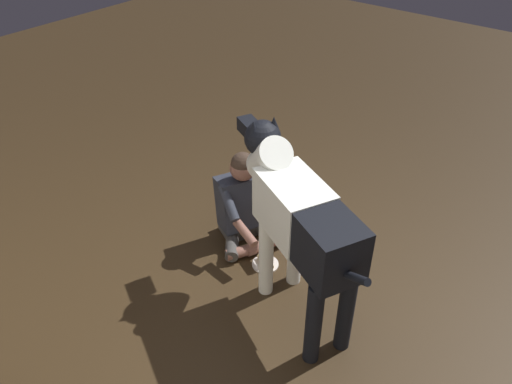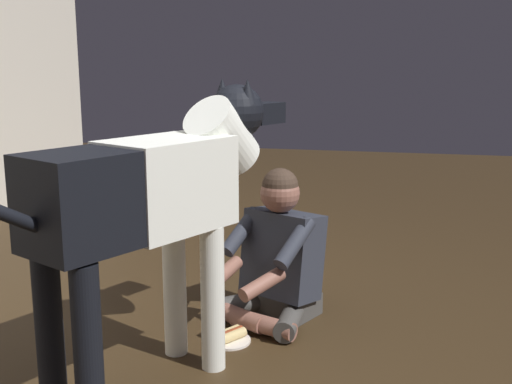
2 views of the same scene
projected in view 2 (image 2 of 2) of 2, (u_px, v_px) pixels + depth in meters
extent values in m
plane|color=#362715|center=(223.00, 368.00, 2.86)|extent=(14.30, 14.30, 0.00)
cube|color=#44423E|center=(285.00, 302.00, 3.48)|extent=(0.37, 0.41, 0.12)
cylinder|color=#44423E|center=(291.00, 317.00, 3.26)|extent=(0.40, 0.12, 0.11)
cylinder|color=#8D5B4C|center=(263.00, 324.00, 3.19)|extent=(0.22, 0.37, 0.09)
cylinder|color=#44423E|center=(245.00, 303.00, 3.45)|extent=(0.34, 0.38, 0.11)
cylinder|color=#8D5B4C|center=(237.00, 316.00, 3.30)|extent=(0.26, 0.36, 0.09)
cube|color=#2C303B|center=(283.00, 254.00, 3.40)|extent=(0.42, 0.48, 0.48)
cylinder|color=#2C303B|center=(295.00, 243.00, 3.17)|extent=(0.30, 0.20, 0.24)
cylinder|color=#8D5B4C|center=(262.00, 284.00, 3.08)|extent=(0.26, 0.21, 0.12)
cylinder|color=#2C303B|center=(241.00, 231.00, 3.38)|extent=(0.30, 0.20, 0.24)
cylinder|color=#8D5B4C|center=(224.00, 274.00, 3.23)|extent=(0.28, 0.15, 0.12)
sphere|color=#8D5B4C|center=(280.00, 193.00, 3.31)|extent=(0.21, 0.21, 0.21)
sphere|color=#3E2E23|center=(280.00, 186.00, 3.30)|extent=(0.19, 0.19, 0.19)
cylinder|color=white|center=(175.00, 287.00, 2.95)|extent=(0.11, 0.11, 0.67)
cylinder|color=white|center=(213.00, 298.00, 2.80)|extent=(0.11, 0.11, 0.67)
cylinder|color=black|center=(50.00, 334.00, 2.44)|extent=(0.11, 0.11, 0.67)
cylinder|color=black|center=(88.00, 352.00, 2.29)|extent=(0.11, 0.11, 0.67)
cube|color=white|center=(167.00, 184.00, 2.66)|extent=(0.63, 0.54, 0.39)
cube|color=black|center=(88.00, 200.00, 2.35)|extent=(0.56, 0.49, 0.37)
cylinder|color=white|center=(222.00, 137.00, 2.90)|extent=(0.45, 0.38, 0.38)
sphere|color=black|center=(237.00, 112.00, 2.95)|extent=(0.26, 0.26, 0.26)
cube|color=black|center=(265.00, 113.00, 3.12)|extent=(0.22, 0.19, 0.10)
cone|color=black|center=(222.00, 91.00, 2.97)|extent=(0.12, 0.12, 0.12)
cone|color=black|center=(248.00, 92.00, 2.88)|extent=(0.12, 0.12, 0.12)
cylinder|color=black|center=(29.00, 224.00, 2.17)|extent=(0.33, 0.19, 0.22)
cylinder|color=white|center=(229.00, 340.00, 3.13)|extent=(0.21, 0.21, 0.01)
cylinder|color=#DCC17D|center=(232.00, 336.00, 3.11)|extent=(0.16, 0.13, 0.05)
cylinder|color=#DCC17D|center=(226.00, 334.00, 3.14)|extent=(0.16, 0.13, 0.05)
cylinder|color=brown|center=(229.00, 334.00, 3.13)|extent=(0.16, 0.12, 0.04)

